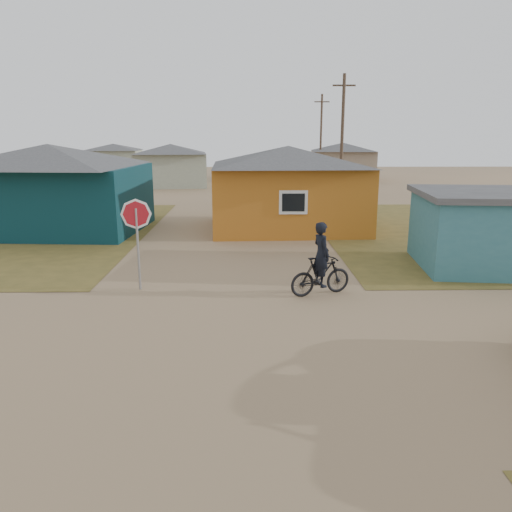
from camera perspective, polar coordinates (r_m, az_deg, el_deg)
The scene contains 10 objects.
ground at distance 10.77m, azimuth -3.99°, elevation -10.60°, with size 120.00×120.00×0.00m, color #927554.
house_teal at distance 25.11m, azimuth -22.37°, elevation 7.32°, with size 8.93×7.08×4.00m.
house_yellow at distance 24.00m, azimuth 3.64°, elevation 7.94°, with size 7.72×6.76×3.90m.
house_pale_west at distance 44.36m, azimuth -9.70°, elevation 10.27°, with size 7.04×6.15×3.60m.
house_beige_east at distance 50.75m, azimuth 9.86°, elevation 10.68°, with size 6.95×6.05×3.60m.
house_pale_north at distance 57.73m, azimuth -15.93°, elevation 10.61°, with size 6.28×5.81×3.40m.
utility_pole_near at distance 32.35m, azimuth 9.80°, elevation 13.07°, with size 1.40×0.20×8.00m.
utility_pole_far at distance 48.30m, azimuth 7.42°, elevation 13.33°, with size 1.40×0.20×8.00m.
stop_sign at distance 14.62m, azimuth -13.48°, elevation 3.58°, with size 0.85×0.28×2.67m.
cyclist at distance 14.10m, azimuth 7.42°, elevation -1.45°, with size 1.92×1.14×2.09m.
Camera 1 is at (0.56, -9.79, 4.44)m, focal length 35.00 mm.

